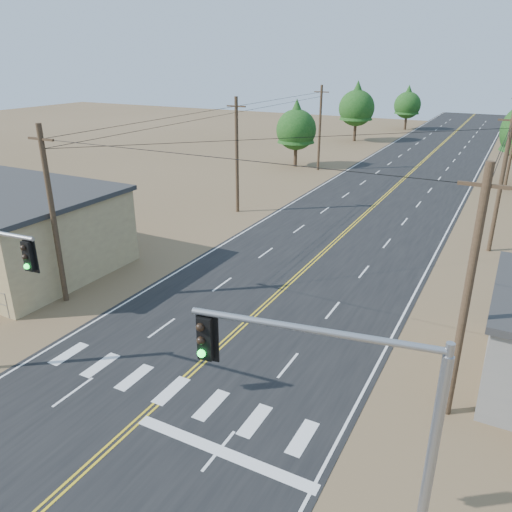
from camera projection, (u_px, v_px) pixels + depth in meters
The scene contains 10 objects.
road at pixel (341, 236), 39.10m from camera, with size 15.00×200.00×0.02m, color black.
utility_pole_left_near at pixel (53, 216), 26.97m from camera, with size 1.80×0.30×10.00m.
utility_pole_left_mid at pixel (237, 155), 43.38m from camera, with size 1.80×0.30×10.00m.
utility_pole_left_far at pixel (320, 128), 59.79m from camera, with size 1.80×0.30×10.00m.
utility_pole_right_near at pixel (467, 297), 17.88m from camera, with size 1.80×0.30×10.00m.
utility_pole_right_mid at pixel (501, 181), 34.29m from camera, with size 1.80×0.30×10.00m.
signal_mast_right at pixel (359, 423), 11.69m from camera, with size 5.88×1.36×7.66m.
tree_left_near at pixel (296, 125), 61.85m from camera, with size 4.99×4.99×8.32m.
tree_left_mid at pixel (357, 104), 80.46m from camera, with size 5.72×5.72×9.54m.
tree_left_far at pixel (408, 102), 93.39m from camera, with size 4.90×4.90×8.17m.
Camera 1 is at (11.29, -5.72, 13.17)m, focal length 35.00 mm.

